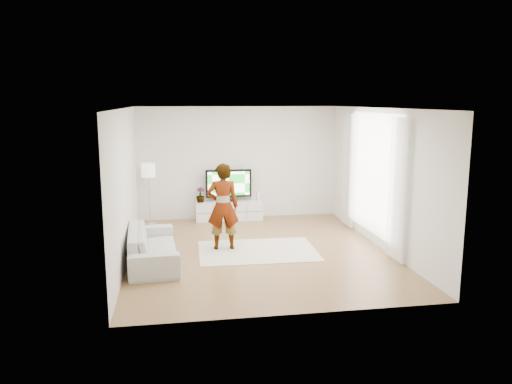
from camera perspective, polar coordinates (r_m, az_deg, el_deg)
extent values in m
plane|color=olive|center=(9.94, 0.24, -6.80)|extent=(6.00, 6.00, 0.00)
plane|color=white|center=(9.50, 0.26, 9.56)|extent=(6.00, 6.00, 0.00)
cube|color=silver|center=(9.53, -14.74, 0.76)|extent=(0.02, 6.00, 2.80)
cube|color=silver|center=(10.34, 14.05, 1.52)|extent=(0.02, 6.00, 2.80)
cube|color=silver|center=(12.56, -2.05, 3.36)|extent=(5.00, 0.02, 2.80)
cube|color=silver|center=(6.74, 4.55, -2.85)|extent=(5.00, 0.02, 2.80)
cube|color=white|center=(10.59, 13.32, 2.04)|extent=(0.01, 2.60, 2.50)
cube|color=white|center=(9.40, 15.88, 0.27)|extent=(0.04, 0.70, 2.60)
cube|color=white|center=(11.78, 10.52, 2.47)|extent=(0.04, 0.70, 2.60)
cube|color=silver|center=(12.50, -3.11, -2.11)|extent=(1.66, 0.47, 0.47)
cube|color=black|center=(12.27, -2.98, -2.35)|extent=(1.61, 0.00, 0.01)
cube|color=black|center=(12.23, -4.92, -2.42)|extent=(0.01, 0.00, 0.41)
cube|color=black|center=(12.32, -1.06, -2.28)|extent=(0.01, 0.00, 0.41)
cube|color=black|center=(12.48, -3.13, -0.99)|extent=(0.41, 0.22, 0.02)
cube|color=black|center=(12.47, -3.14, -0.76)|extent=(0.08, 0.05, 0.08)
cube|color=black|center=(12.40, -3.15, 0.99)|extent=(1.14, 0.06, 0.69)
cube|color=#189623|center=(12.36, -3.13, 0.97)|extent=(1.04, 0.01, 0.59)
cube|color=white|center=(12.53, 0.19, -0.47)|extent=(0.07, 0.16, 0.22)
cube|color=#4CB2FF|center=(12.44, 0.25, -0.45)|extent=(0.01, 0.00, 0.12)
imported|color=#3F7238|center=(12.36, -6.38, -0.33)|extent=(0.21, 0.21, 0.37)
cube|color=beige|center=(9.96, 0.16, -6.73)|extent=(2.35, 1.73, 0.01)
imported|color=#334772|center=(9.89, -3.81, -1.66)|extent=(0.64, 0.43, 1.73)
imported|color=#B7B6B2|center=(9.40, -11.73, -6.01)|extent=(0.99, 2.23, 0.64)
cylinder|color=silver|center=(12.34, -11.97, -3.56)|extent=(0.26, 0.26, 0.02)
cylinder|color=silver|center=(12.22, -12.08, -0.92)|extent=(0.03, 0.03, 1.14)
cylinder|color=white|center=(12.10, -12.21, 2.47)|extent=(0.33, 0.33, 0.32)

